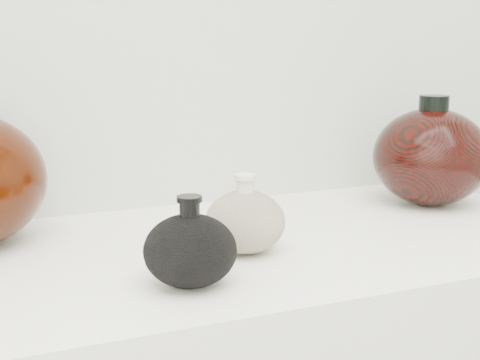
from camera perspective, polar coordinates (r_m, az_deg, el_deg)
name	(u,v)px	position (r m, az deg, el deg)	size (l,w,h in m)	color
black_gourd_vase	(190,250)	(0.79, -4.27, -5.95)	(0.12, 0.12, 0.11)	black
cream_gourd_vase	(245,221)	(0.91, 0.44, -3.52)	(0.12, 0.12, 0.11)	beige
right_round_pot	(431,156)	(1.22, 15.97, 1.95)	(0.26, 0.26, 0.19)	black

